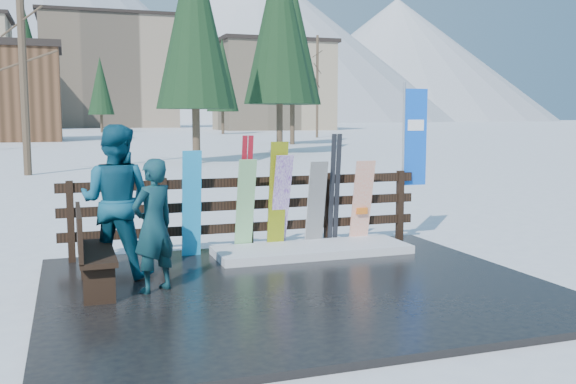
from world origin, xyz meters
name	(u,v)px	position (x,y,z in m)	size (l,w,h in m)	color
ground	(298,291)	(0.00, 0.00, 0.00)	(700.00, 700.00, 0.00)	white
deck	(298,288)	(0.00, 0.00, 0.04)	(6.00, 5.00, 0.08)	black
fence	(249,207)	(0.00, 2.20, 0.74)	(5.60, 0.10, 1.15)	black
snow_patch	(312,250)	(0.80, 1.60, 0.14)	(2.91, 1.00, 0.12)	white
bench	(89,248)	(-2.40, 0.53, 0.60)	(0.41, 1.50, 0.97)	black
snowboard_0	(192,204)	(-0.93, 1.98, 0.86)	(0.28, 0.03, 1.57)	#1C9CE1
snowboard_1	(245,206)	(-0.12, 1.98, 0.79)	(0.27, 0.03, 1.46)	silver
snowboard_2	(277,197)	(0.38, 1.98, 0.92)	(0.27, 0.03, 1.69)	#E5F80D
snowboard_3	(281,203)	(0.44, 1.98, 0.82)	(0.26, 0.03, 1.53)	white
snowboard_4	(316,205)	(1.01, 1.98, 0.76)	(0.29, 0.03, 1.38)	black
snowboard_5	(362,203)	(1.79, 1.98, 0.76)	(0.32, 0.03, 1.38)	white
ski_pair_a	(246,194)	(-0.10, 2.05, 0.96)	(0.17, 0.33, 1.77)	maroon
ski_pair_b	(335,190)	(1.35, 2.05, 0.97)	(0.17, 0.19, 1.78)	black
rental_flag	(412,143)	(2.84, 2.25, 1.69)	(0.45, 0.04, 2.60)	silver
person_front	(153,225)	(-1.69, 0.27, 0.86)	(0.57, 0.37, 1.56)	#124B44
person_back	(116,201)	(-2.05, 1.15, 1.05)	(0.94, 0.74, 1.94)	navy
resort_buildings	(86,74)	(1.03, 115.41, 9.81)	(73.00, 87.60, 22.60)	tan
trees	(136,75)	(3.20, 49.90, 5.67)	(42.17, 68.90, 12.32)	#382B1E
mountains	(45,16)	(-10.50, 328.41, 50.20)	(520.00, 260.00, 120.00)	white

